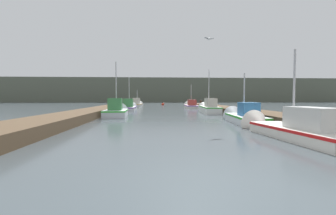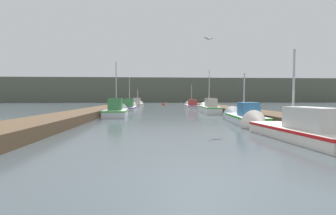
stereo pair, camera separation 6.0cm
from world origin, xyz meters
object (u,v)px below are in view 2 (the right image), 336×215
seagull_lead (209,39)px  fishing_boat_1 (242,117)px  fishing_boat_0 (287,128)px  mooring_piling_0 (201,104)px  fishing_boat_5 (191,105)px  mooring_piling_1 (116,106)px  fishing_boat_2 (117,111)px  fishing_boat_3 (209,108)px  fishing_boat_4 (130,107)px  channel_buoy (163,104)px  fishing_boat_6 (138,104)px

seagull_lead → fishing_boat_1: bearing=-169.7°
fishing_boat_0 → mooring_piling_0: bearing=81.6°
fishing_boat_5 → mooring_piling_1: 13.21m
fishing_boat_2 → fishing_boat_3: (8.69, 3.97, 0.05)m
fishing_boat_2 → fishing_boat_4: bearing=86.6°
fishing_boat_2 → seagull_lead: bearing=-50.2°
fishing_boat_3 → channel_buoy: (-3.87, 22.61, -0.33)m
fishing_boat_1 → fishing_boat_4: 16.88m
fishing_boat_4 → mooring_piling_0: fishing_boat_4 is taller
fishing_boat_1 → fishing_boat_2: bearing=154.7°
fishing_boat_5 → mooring_piling_0: bearing=-50.7°
fishing_boat_4 → mooring_piling_0: size_ratio=5.19×
fishing_boat_6 → channel_buoy: size_ratio=4.94×
mooring_piling_0 → channel_buoy: 14.58m
mooring_piling_0 → seagull_lead: bearing=-100.5°
fishing_boat_3 → mooring_piling_0: size_ratio=5.31×
fishing_boat_1 → mooring_piling_0: fishing_boat_1 is taller
fishing_boat_5 → fishing_boat_6: bearing=152.5°
mooring_piling_0 → channel_buoy: (-4.93, 13.71, -0.45)m
mooring_piling_0 → fishing_boat_2: bearing=-127.2°
mooring_piling_1 → fishing_boat_4: bearing=76.2°
fishing_boat_4 → seagull_lead: size_ratio=11.29×
fishing_boat_2 → fishing_boat_6: fishing_boat_2 is taller
fishing_boat_2 → fishing_boat_5: 16.82m
mooring_piling_1 → mooring_piling_0: bearing=35.1°
fishing_boat_0 → fishing_boat_6: 30.64m
fishing_boat_6 → fishing_boat_5: bearing=-25.6°
fishing_boat_0 → fishing_boat_3: 14.21m
fishing_boat_2 → mooring_piling_1: 5.41m
fishing_boat_0 → mooring_piling_1: size_ratio=4.71×
fishing_boat_6 → channel_buoy: 8.62m
fishing_boat_1 → fishing_boat_3: size_ratio=0.82×
fishing_boat_2 → mooring_piling_0: bearing=49.6°
fishing_boat_6 → seagull_lead: bearing=-72.7°
fishing_boat_3 → fishing_boat_6: bearing=122.9°
fishing_boat_2 → fishing_boat_5: fishing_boat_2 is taller
fishing_boat_2 → fishing_boat_3: 9.56m
fishing_boat_2 → fishing_boat_3: fishing_boat_2 is taller
mooring_piling_1 → channel_buoy: mooring_piling_1 is taller
mooring_piling_1 → seagull_lead: 14.49m
fishing_boat_6 → mooring_piling_1: fishing_boat_6 is taller
fishing_boat_1 → fishing_boat_2: 10.06m
fishing_boat_1 → fishing_boat_5: bearing=95.7°
fishing_boat_1 → fishing_boat_6: (-8.40, 24.43, 0.05)m
fishing_boat_5 → channel_buoy: size_ratio=5.79×
fishing_boat_0 → fishing_boat_3: size_ratio=0.86×
fishing_boat_1 → mooring_piling_1: bearing=138.0°
mooring_piling_0 → fishing_boat_6: bearing=146.0°
fishing_boat_4 → mooring_piling_1: 4.17m
fishing_boat_0 → fishing_boat_4: size_ratio=0.88×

